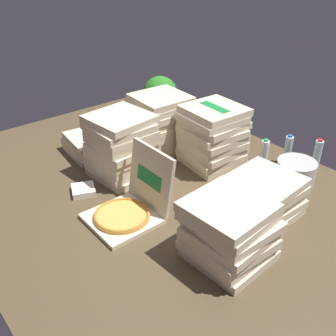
{
  "coord_description": "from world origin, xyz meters",
  "views": [
    {
      "loc": [
        1.84,
        -1.38,
        1.51
      ],
      "look_at": [
        0.06,
        0.1,
        0.14
      ],
      "focal_mm": 41.67,
      "sensor_mm": 36.0,
      "label": 1
    }
  ],
  "objects_px": {
    "pizza_stack_center_near": "(94,143)",
    "water_bottle_0": "(288,150)",
    "pizza_stack_right_near": "(162,123)",
    "water_bottle_1": "(317,154)",
    "ice_bucket": "(296,171)",
    "pizza_stack_right_far": "(229,231)",
    "water_bottle_2": "(264,154)",
    "pizza_stack_right_mid": "(263,195)",
    "napkin_pile": "(83,190)",
    "open_pizza_box": "(130,205)",
    "potted_plant": "(160,96)",
    "pizza_stack_left_far": "(121,146)",
    "pizza_stack_center_far": "(213,136)"
  },
  "relations": [
    {
      "from": "pizza_stack_center_near",
      "to": "water_bottle_0",
      "type": "distance_m",
      "value": 1.52
    },
    {
      "from": "pizza_stack_right_near",
      "to": "water_bottle_1",
      "type": "bearing_deg",
      "value": 35.08
    },
    {
      "from": "ice_bucket",
      "to": "pizza_stack_center_near",
      "type": "bearing_deg",
      "value": -145.84
    },
    {
      "from": "pizza_stack_right_far",
      "to": "water_bottle_2",
      "type": "distance_m",
      "value": 1.04
    },
    {
      "from": "pizza_stack_right_mid",
      "to": "napkin_pile",
      "type": "height_order",
      "value": "pizza_stack_right_mid"
    },
    {
      "from": "pizza_stack_right_mid",
      "to": "pizza_stack_center_near",
      "type": "bearing_deg",
      "value": -163.84
    },
    {
      "from": "open_pizza_box",
      "to": "pizza_stack_right_far",
      "type": "height_order",
      "value": "open_pizza_box"
    },
    {
      "from": "pizza_stack_center_near",
      "to": "napkin_pile",
      "type": "distance_m",
      "value": 0.6
    },
    {
      "from": "ice_bucket",
      "to": "pizza_stack_right_mid",
      "type": "bearing_deg",
      "value": -79.97
    },
    {
      "from": "potted_plant",
      "to": "napkin_pile",
      "type": "relative_size",
      "value": 2.77
    },
    {
      "from": "pizza_stack_right_near",
      "to": "pizza_stack_left_far",
      "type": "xyz_separation_m",
      "value": [
        0.13,
        -0.48,
        0.0
      ]
    },
    {
      "from": "potted_plant",
      "to": "pizza_stack_left_far",
      "type": "bearing_deg",
      "value": -54.11
    },
    {
      "from": "pizza_stack_left_far",
      "to": "potted_plant",
      "type": "height_order",
      "value": "pizza_stack_left_far"
    },
    {
      "from": "pizza_stack_center_far",
      "to": "water_bottle_2",
      "type": "relative_size",
      "value": 1.92
    },
    {
      "from": "pizza_stack_right_mid",
      "to": "potted_plant",
      "type": "height_order",
      "value": "potted_plant"
    },
    {
      "from": "water_bottle_0",
      "to": "water_bottle_1",
      "type": "distance_m",
      "value": 0.21
    },
    {
      "from": "napkin_pile",
      "to": "potted_plant",
      "type": "bearing_deg",
      "value": 118.59
    },
    {
      "from": "water_bottle_2",
      "to": "ice_bucket",
      "type": "bearing_deg",
      "value": 6.94
    },
    {
      "from": "open_pizza_box",
      "to": "pizza_stack_center_far",
      "type": "distance_m",
      "value": 0.89
    },
    {
      "from": "water_bottle_2",
      "to": "potted_plant",
      "type": "bearing_deg",
      "value": -179.01
    },
    {
      "from": "ice_bucket",
      "to": "napkin_pile",
      "type": "distance_m",
      "value": 1.5
    },
    {
      "from": "pizza_stack_center_far",
      "to": "water_bottle_2",
      "type": "distance_m",
      "value": 0.41
    },
    {
      "from": "napkin_pile",
      "to": "pizza_stack_left_far",
      "type": "bearing_deg",
      "value": 96.47
    },
    {
      "from": "water_bottle_2",
      "to": "potted_plant",
      "type": "distance_m",
      "value": 1.22
    },
    {
      "from": "pizza_stack_left_far",
      "to": "water_bottle_0",
      "type": "distance_m",
      "value": 1.27
    },
    {
      "from": "pizza_stack_right_near",
      "to": "potted_plant",
      "type": "relative_size",
      "value": 1.09
    },
    {
      "from": "pizza_stack_right_near",
      "to": "water_bottle_0",
      "type": "xyz_separation_m",
      "value": [
        0.81,
        0.59,
        -0.11
      ]
    },
    {
      "from": "pizza_stack_right_far",
      "to": "potted_plant",
      "type": "bearing_deg",
      "value": 152.25
    },
    {
      "from": "pizza_stack_right_mid",
      "to": "water_bottle_0",
      "type": "xyz_separation_m",
      "value": [
        -0.28,
        0.65,
        -0.01
      ]
    },
    {
      "from": "pizza_stack_right_mid",
      "to": "napkin_pile",
      "type": "bearing_deg",
      "value": -140.01
    },
    {
      "from": "pizza_stack_right_near",
      "to": "pizza_stack_right_far",
      "type": "xyz_separation_m",
      "value": [
        1.23,
        -0.53,
        -0.05
      ]
    },
    {
      "from": "pizza_stack_right_near",
      "to": "napkin_pile",
      "type": "bearing_deg",
      "value": -78.31
    },
    {
      "from": "open_pizza_box",
      "to": "pizza_stack_right_near",
      "type": "distance_m",
      "value": 0.95
    },
    {
      "from": "pizza_stack_right_mid",
      "to": "napkin_pile",
      "type": "relative_size",
      "value": 2.82
    },
    {
      "from": "ice_bucket",
      "to": "open_pizza_box",
      "type": "bearing_deg",
      "value": -109.37
    },
    {
      "from": "open_pizza_box",
      "to": "pizza_stack_right_far",
      "type": "relative_size",
      "value": 1.06
    },
    {
      "from": "pizza_stack_right_far",
      "to": "potted_plant",
      "type": "height_order",
      "value": "potted_plant"
    },
    {
      "from": "water_bottle_1",
      "to": "water_bottle_2",
      "type": "relative_size",
      "value": 1.0
    },
    {
      "from": "open_pizza_box",
      "to": "napkin_pile",
      "type": "bearing_deg",
      "value": -166.99
    },
    {
      "from": "pizza_stack_center_near",
      "to": "pizza_stack_right_far",
      "type": "bearing_deg",
      "value": -2.62
    },
    {
      "from": "pizza_stack_right_near",
      "to": "ice_bucket",
      "type": "height_order",
      "value": "pizza_stack_right_near"
    },
    {
      "from": "water_bottle_1",
      "to": "pizza_stack_left_far",
      "type": "bearing_deg",
      "value": -126.24
    },
    {
      "from": "pizza_stack_right_mid",
      "to": "potted_plant",
      "type": "relative_size",
      "value": 1.02
    },
    {
      "from": "pizza_stack_center_near",
      "to": "ice_bucket",
      "type": "height_order",
      "value": "ice_bucket"
    },
    {
      "from": "pizza_stack_right_near",
      "to": "water_bottle_2",
      "type": "distance_m",
      "value": 0.84
    },
    {
      "from": "open_pizza_box",
      "to": "potted_plant",
      "type": "bearing_deg",
      "value": 134.47
    },
    {
      "from": "water_bottle_2",
      "to": "pizza_stack_left_far",
      "type": "bearing_deg",
      "value": -125.01
    },
    {
      "from": "pizza_stack_left_far",
      "to": "water_bottle_0",
      "type": "xyz_separation_m",
      "value": [
        0.68,
        1.06,
        -0.11
      ]
    },
    {
      "from": "open_pizza_box",
      "to": "potted_plant",
      "type": "xyz_separation_m",
      "value": [
        -1.08,
        1.1,
        0.15
      ]
    },
    {
      "from": "pizza_stack_center_far",
      "to": "pizza_stack_left_far",
      "type": "height_order",
      "value": "pizza_stack_center_far"
    }
  ]
}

